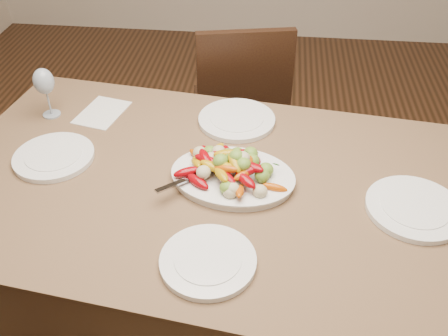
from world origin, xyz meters
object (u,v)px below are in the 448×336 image
at_px(dining_table, 224,263).
at_px(plate_left, 54,157).
at_px(plate_right, 414,208).
at_px(plate_far, 237,120).
at_px(plate_near, 208,261).
at_px(wine_glass, 46,91).
at_px(chair_far, 238,106).
at_px(serving_platter, 233,178).

height_order(dining_table, plate_left, plate_left).
bearing_deg(plate_right, plate_far, 143.49).
height_order(plate_far, plate_near, same).
height_order(plate_right, wine_glass, wine_glass).
bearing_deg(plate_near, chair_far, 91.24).
bearing_deg(plate_left, serving_platter, -4.54).
xyz_separation_m(dining_table, wine_glass, (-0.70, 0.33, 0.48)).
bearing_deg(serving_platter, plate_left, 175.46).
xyz_separation_m(plate_right, plate_far, (-0.57, 0.42, 0.00)).
bearing_deg(plate_left, chair_far, 57.76).
distance_m(plate_near, wine_glass, 0.96).
distance_m(plate_left, plate_right, 1.16).
distance_m(dining_table, plate_right, 0.70).
xyz_separation_m(chair_far, plate_left, (-0.55, -0.87, 0.29)).
bearing_deg(chair_far, plate_right, 109.07).
bearing_deg(chair_far, plate_far, 81.64).
relative_size(chair_far, plate_right, 3.33).
height_order(plate_left, plate_near, same).
bearing_deg(dining_table, plate_near, -90.87).
distance_m(dining_table, chair_far, 0.94).
distance_m(chair_far, wine_glass, 0.98).
distance_m(plate_left, wine_glass, 0.30).
height_order(chair_far, plate_left, chair_far).
bearing_deg(plate_left, plate_right, -6.12).
height_order(chair_far, wine_glass, wine_glass).
bearing_deg(chair_far, wine_glass, 30.12).
bearing_deg(wine_glass, plate_left, -66.84).
distance_m(serving_platter, plate_far, 0.34).
bearing_deg(plate_far, plate_right, -36.51).
bearing_deg(plate_near, plate_right, 24.99).
relative_size(chair_far, plate_near, 3.69).
bearing_deg(plate_right, dining_table, 173.84).
bearing_deg(plate_right, plate_left, 173.88).
bearing_deg(serving_platter, wine_glass, 156.51).
bearing_deg(plate_far, dining_table, -91.16).
relative_size(plate_far, plate_near, 1.11).
xyz_separation_m(dining_table, plate_right, (0.57, -0.06, 0.39)).
distance_m(plate_right, plate_far, 0.71).
relative_size(serving_platter, plate_near, 1.48).
bearing_deg(serving_platter, plate_near, -95.17).
distance_m(chair_far, serving_platter, 0.97).
relative_size(serving_platter, wine_glass, 1.87).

